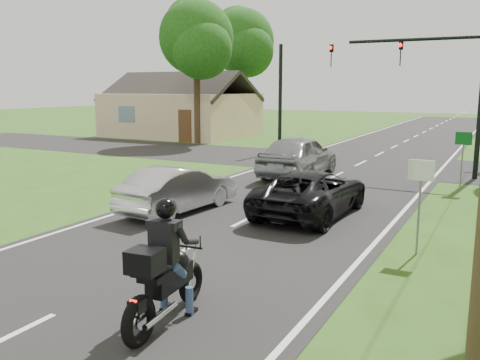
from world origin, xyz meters
name	(u,v)px	position (x,y,z in m)	size (l,w,h in m)	color
ground	(164,261)	(0.00, 0.00, 0.00)	(140.00, 140.00, 0.00)	#2F4D15
road	(320,184)	(0.00, 10.00, 0.01)	(8.00, 100.00, 0.01)	black
cross_road	(361,163)	(0.00, 16.00, 0.01)	(60.00, 7.00, 0.01)	black
motorcycle_rider	(164,275)	(1.77, -2.36, 0.80)	(0.71, 2.35, 2.03)	black
dark_suv	(311,192)	(1.38, 5.28, 0.67)	(2.18, 4.74, 1.32)	black
silver_sedan	(178,189)	(-2.25, 3.79, 0.69)	(1.43, 4.10, 1.35)	silver
silver_suv	(299,156)	(-1.32, 11.10, 0.88)	(2.05, 5.10, 1.74)	gray
traffic_signal	(433,76)	(3.34, 14.00, 4.14)	(6.38, 0.44, 6.00)	black
signal_pole_far	(280,99)	(-5.20, 18.00, 3.00)	(0.20, 0.20, 6.00)	black
sign_white	(421,184)	(4.70, 2.98, 1.60)	(0.55, 0.07, 2.12)	slate
sign_green	(463,147)	(4.90, 10.98, 1.60)	(0.55, 0.07, 2.12)	slate
tree_left_near	(198,42)	(-11.73, 19.78, 6.53)	(5.12, 4.96, 9.22)	#332316
tree_left_far	(243,45)	(-13.70, 29.76, 7.13)	(5.76, 5.58, 10.14)	#332316
house	(182,113)	(-16.00, 24.00, 1.77)	(10.20, 8.00, 4.84)	tan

